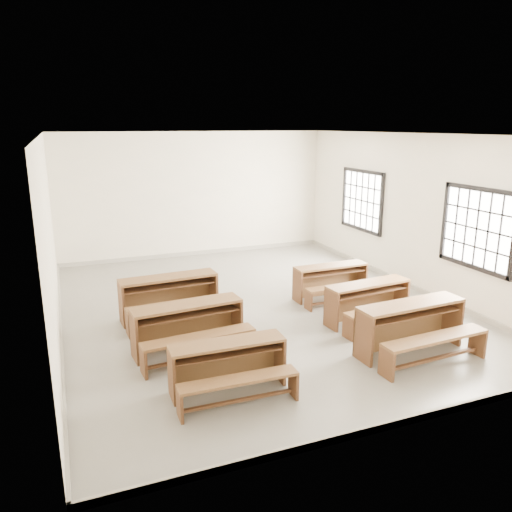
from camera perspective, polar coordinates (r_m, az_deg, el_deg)
name	(u,v)px	position (r m, az deg, el deg)	size (l,w,h in m)	color
room	(261,194)	(9.06, 0.53, 7.06)	(8.50, 8.50, 3.20)	gray
desk_set_0	(229,363)	(6.56, -3.14, -12.16)	(1.52, 0.82, 0.67)	brown
desk_set_1	(189,324)	(7.67, -7.69, -7.76)	(1.74, 1.00, 0.75)	brown
desk_set_2	(170,294)	(8.98, -9.81, -4.35)	(1.76, 0.98, 0.77)	brown
desk_set_3	(412,325)	(7.91, 17.45, -7.48)	(1.79, 0.99, 0.78)	brown
desk_set_4	(369,300)	(8.93, 12.84, -4.88)	(1.64, 0.96, 0.71)	brown
desk_set_5	(332,279)	(10.00, 8.65, -2.65)	(1.51, 0.79, 0.68)	brown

